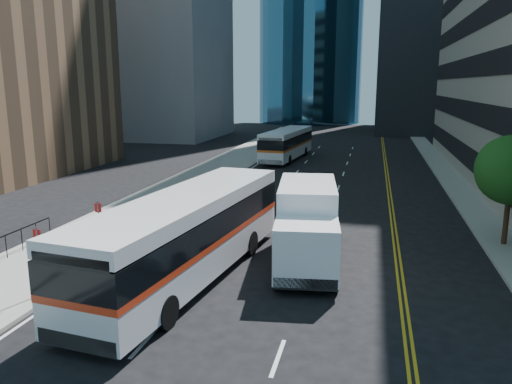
# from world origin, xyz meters

# --- Properties ---
(ground) EXTENTS (160.00, 160.00, 0.00)m
(ground) POSITION_xyz_m (0.00, 0.00, 0.00)
(ground) COLOR black
(ground) RESTS_ON ground
(sidewalk_west) EXTENTS (5.00, 90.00, 0.15)m
(sidewalk_west) POSITION_xyz_m (-10.50, 25.00, 0.07)
(sidewalk_west) COLOR gray
(sidewalk_west) RESTS_ON ground
(sidewalk_east) EXTENTS (2.00, 90.00, 0.15)m
(sidewalk_east) POSITION_xyz_m (9.00, 25.00, 0.07)
(sidewalk_east) COLOR gray
(sidewalk_east) RESTS_ON ground
(midrise_west) EXTENTS (18.00, 18.00, 35.00)m
(midrise_west) POSITION_xyz_m (-28.00, 52.00, 17.50)
(midrise_west) COLOR gray
(midrise_west) RESTS_ON ground
(street_tree) EXTENTS (3.20, 3.20, 5.10)m
(street_tree) POSITION_xyz_m (9.00, 8.00, 3.64)
(street_tree) COLOR #332114
(street_tree) RESTS_ON sidewalk_east
(bus_front) EXTENTS (4.40, 13.23, 3.35)m
(bus_front) POSITION_xyz_m (-4.00, 0.94, 1.83)
(bus_front) COLOR silver
(bus_front) RESTS_ON ground
(bus_rear) EXTENTS (3.64, 11.78, 2.99)m
(bus_rear) POSITION_xyz_m (-5.64, 33.29, 1.63)
(bus_rear) COLOR white
(bus_rear) RESTS_ON ground
(box_truck) EXTENTS (3.21, 7.17, 3.32)m
(box_truck) POSITION_xyz_m (0.27, 3.62, 1.75)
(box_truck) COLOR white
(box_truck) RESTS_ON ground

